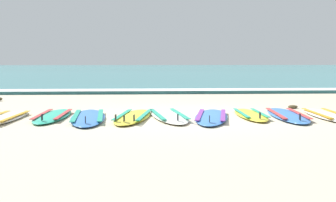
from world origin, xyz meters
name	(u,v)px	position (x,y,z in m)	size (l,w,h in m)	color
ground_plane	(193,117)	(0.00, 0.00, 0.00)	(80.00, 80.00, 0.00)	#C1B599
sea	(152,70)	(0.00, 35.58, 0.05)	(80.00, 60.00, 0.10)	teal
wave_foam_strip	(172,91)	(0.00, 6.11, 0.06)	(80.00, 1.08, 0.11)	white
surfboard_1	(5,118)	(-3.56, -0.27, 0.04)	(0.67, 2.28, 0.18)	white
surfboard_2	(53,116)	(-2.72, -0.01, 0.04)	(0.60, 2.28, 0.18)	#2DB793
surfboard_3	(88,117)	(-2.02, -0.26, 0.04)	(0.83, 2.59, 0.18)	#3875CC
surfboard_4	(133,117)	(-1.17, -0.22, 0.04)	(0.93, 2.39, 0.18)	yellow
surfboard_5	(168,116)	(-0.50, -0.11, 0.04)	(0.88, 2.47, 0.18)	silver
surfboard_6	(211,117)	(0.31, -0.32, 0.04)	(1.06, 2.52, 0.18)	#3875CC
surfboard_7	(250,115)	(1.12, -0.05, 0.04)	(0.57, 2.06, 0.18)	yellow
surfboard_8	(287,115)	(1.83, -0.15, 0.04)	(0.84, 2.51, 0.18)	#3875CC
surfboard_9	(327,115)	(2.60, -0.21, 0.04)	(0.68, 2.33, 0.18)	white
seaweed_clump_mid_sand	(293,107)	(2.44, 1.29, 0.04)	(0.23, 0.18, 0.08)	#4C4228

